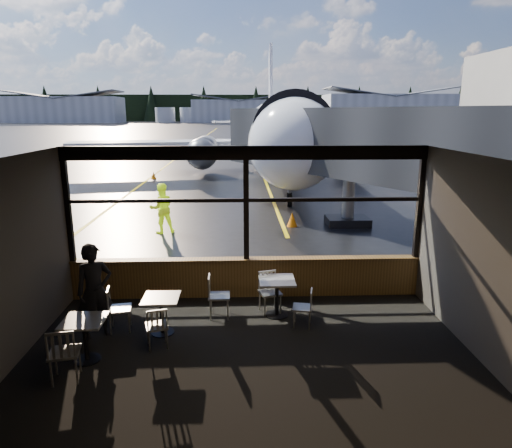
{
  "coord_description": "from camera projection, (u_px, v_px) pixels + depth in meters",
  "views": [
    {
      "loc": [
        -0.15,
        -10.02,
        4.22
      ],
      "look_at": [
        0.26,
        1.0,
        1.5
      ],
      "focal_mm": 32.0,
      "sensor_mm": 36.0,
      "label": 1
    }
  ],
  "objects": [
    {
      "name": "treeline",
      "position": [
        239.0,
        108.0,
        213.07
      ],
      "size": [
        360.0,
        3.0,
        12.0
      ],
      "primitive_type": "cube",
      "color": "black",
      "rests_on": "ground_plane"
    },
    {
      "name": "ground_plane",
      "position": [
        239.0,
        127.0,
        127.18
      ],
      "size": [
        520.0,
        520.0,
        0.0
      ],
      "primitive_type": "plane",
      "color": "black",
      "rests_on": "ground"
    },
    {
      "name": "cafe_table_mid",
      "position": [
        162.0,
        315.0,
        8.84
      ],
      "size": [
        0.69,
        0.69,
        0.76
      ],
      "primitive_type": null,
      "color": "#A7A299",
      "rests_on": "carpet_floor"
    },
    {
      "name": "hangar_left",
      "position": [
        63.0,
        109.0,
        181.54
      ],
      "size": [
        45.0,
        18.0,
        11.0
      ],
      "primitive_type": null,
      "color": "silver",
      "rests_on": "ground_plane"
    },
    {
      "name": "fuel_tank_a",
      "position": [
        165.0,
        115.0,
        185.53
      ],
      "size": [
        8.0,
        8.0,
        6.0
      ],
      "primitive_type": "cylinder",
      "color": "silver",
      "rests_on": "ground_plane"
    },
    {
      "name": "wall_right",
      "position": [
        490.0,
        265.0,
        7.56
      ],
      "size": [
        0.04,
        6.0,
        3.5
      ],
      "primitive_type": "cube",
      "color": "#453F37",
      "rests_on": "ground"
    },
    {
      "name": "chair_near_e",
      "position": [
        302.0,
        308.0,
        9.13
      ],
      "size": [
        0.51,
        0.51,
        0.79
      ],
      "primitive_type": null,
      "rotation": [
        0.0,
        0.0,
        1.38
      ],
      "color": "#B2AEA1",
      "rests_on": "carpet_floor"
    },
    {
      "name": "ground_crew",
      "position": [
        162.0,
        208.0,
        16.17
      ],
      "size": [
        1.05,
        0.95,
        1.78
      ],
      "primitive_type": "imported",
      "rotation": [
        0.0,
        0.0,
        3.52
      ],
      "color": "#BFF219",
      "rests_on": "ground_plane"
    },
    {
      "name": "ceiling",
      "position": [
        249.0,
        160.0,
        6.99
      ],
      "size": [
        8.0,
        6.0,
        0.04
      ],
      "primitive_type": "cube",
      "color": "#38332D",
      "rests_on": "ground"
    },
    {
      "name": "mullion_left",
      "position": [
        68.0,
        206.0,
        10.07
      ],
      "size": [
        0.12,
        0.12,
        2.6
      ],
      "primitive_type": "cube",
      "color": "black",
      "rests_on": "ground"
    },
    {
      "name": "chair_mid_w",
      "position": [
        120.0,
        309.0,
        8.95
      ],
      "size": [
        0.56,
        0.56,
        0.9
      ],
      "primitive_type": null,
      "rotation": [
        0.0,
        0.0,
        -1.4
      ],
      "color": "#B6B2A5",
      "rests_on": "carpet_floor"
    },
    {
      "name": "cone_nose",
      "position": [
        292.0,
        219.0,
        17.21
      ],
      "size": [
        0.39,
        0.39,
        0.55
      ],
      "primitive_type": "cone",
      "color": "#E25507",
      "rests_on": "ground_plane"
    },
    {
      "name": "cafe_table_left",
      "position": [
        86.0,
        340.0,
        7.86
      ],
      "size": [
        0.7,
        0.7,
        0.77
      ],
      "primitive_type": null,
      "color": "#A39F96",
      "rests_on": "carpet_floor"
    },
    {
      "name": "chair_near_w",
      "position": [
        219.0,
        296.0,
        9.54
      ],
      "size": [
        0.51,
        0.51,
        0.93
      ],
      "primitive_type": null,
      "rotation": [
        0.0,
        0.0,
        -1.56
      ],
      "color": "#B9B4A7",
      "rests_on": "carpet_floor"
    },
    {
      "name": "chair_near_n",
      "position": [
        270.0,
        293.0,
        9.75
      ],
      "size": [
        0.61,
        0.61,
        0.9
      ],
      "primitive_type": null,
      "rotation": [
        0.0,
        0.0,
        3.42
      ],
      "color": "beige",
      "rests_on": "carpet_floor"
    },
    {
      "name": "passenger",
      "position": [
        95.0,
        291.0,
        8.65
      ],
      "size": [
        0.8,
        0.71,
        1.83
      ],
      "primitive_type": "imported",
      "rotation": [
        0.0,
        0.0,
        0.5
      ],
      "color": "black",
      "rests_on": "carpet_floor"
    },
    {
      "name": "carpet_floor",
      "position": [
        250.0,
        364.0,
        7.83
      ],
      "size": [
        8.0,
        6.0,
        0.01
      ],
      "primitive_type": "cube",
      "color": "black",
      "rests_on": "ground"
    },
    {
      "name": "hangar_mid",
      "position": [
        239.0,
        110.0,
        189.05
      ],
      "size": [
        38.0,
        15.0,
        10.0
      ],
      "primitive_type": null,
      "color": "silver",
      "rests_on": "ground_plane"
    },
    {
      "name": "window_header",
      "position": [
        246.0,
        153.0,
        9.94
      ],
      "size": [
        8.0,
        0.18,
        0.3
      ],
      "primitive_type": "cube",
      "color": "black",
      "rests_on": "ground"
    },
    {
      "name": "wall_back",
      "position": [
        256.0,
        369.0,
        4.5
      ],
      "size": [
        8.0,
        0.04,
        3.5
      ],
      "primitive_type": "cube",
      "color": "#453F37",
      "rests_on": "ground"
    },
    {
      "name": "cone_wing",
      "position": [
        154.0,
        175.0,
        29.45
      ],
      "size": [
        0.33,
        0.33,
        0.46
      ],
      "primitive_type": "cone",
      "color": "#F45D07",
      "rests_on": "ground_plane"
    },
    {
      "name": "fuel_tank_b",
      "position": [
        190.0,
        115.0,
        185.89
      ],
      "size": [
        8.0,
        8.0,
        6.0
      ],
      "primitive_type": "cylinder",
      "color": "silver",
      "rests_on": "ground_plane"
    },
    {
      "name": "mullion_centre",
      "position": [
        246.0,
        204.0,
        10.21
      ],
      "size": [
        0.12,
        0.12,
        2.6
      ],
      "primitive_type": "cube",
      "color": "black",
      "rests_on": "ground"
    },
    {
      "name": "chair_mid_s",
      "position": [
        157.0,
        326.0,
        8.32
      ],
      "size": [
        0.55,
        0.55,
        0.82
      ],
      "primitive_type": null,
      "rotation": [
        0.0,
        0.0,
        0.27
      ],
      "color": "#AAA599",
      "rests_on": "carpet_floor"
    },
    {
      "name": "airliner",
      "position": [
        278.0,
        94.0,
        31.21
      ],
      "size": [
        30.67,
        36.36,
        10.8
      ],
      "primitive_type": null,
      "rotation": [
        0.0,
        0.0,
        -0.03
      ],
      "color": "white",
      "rests_on": "ground_plane"
    },
    {
      "name": "mullion_right",
      "position": [
        420.0,
        203.0,
        10.36
      ],
      "size": [
        0.12,
        0.12,
        2.6
      ],
      "primitive_type": "cube",
      "color": "black",
      "rests_on": "ground"
    },
    {
      "name": "window_sill",
      "position": [
        247.0,
        278.0,
        10.63
      ],
      "size": [
        8.0,
        0.28,
        0.9
      ],
      "primitive_type": "cube",
      "color": "brown",
      "rests_on": "ground"
    },
    {
      "name": "cafe_table_near",
      "position": [
        277.0,
        298.0,
        9.61
      ],
      "size": [
        0.74,
        0.74,
        0.82
      ],
      "primitive_type": null,
      "color": "#A9A49B",
      "rests_on": "carpet_floor"
    },
    {
      "name": "jet_bridge",
      "position": [
        348.0,
        162.0,
        15.6
      ],
      "size": [
        9.55,
        11.67,
        5.09
      ],
      "primitive_type": null,
      "color": "#2B2B2D",
      "rests_on": "ground_plane"
    },
    {
      "name": "chair_left_s",
      "position": [
        65.0,
        353.0,
        7.27
      ],
      "size": [
        0.61,
        0.61,
        0.96
      ],
      "primitive_type": null,
      "rotation": [
        0.0,
        0.0,
        0.19
      ],
      "color": "#B0AB9F",
      "rests_on": "carpet_floor"
    },
    {
      "name": "fuel_tank_c",
      "position": [
        214.0,
        115.0,
        186.25
      ],
      "size": [
        8.0,
        8.0,
        6.0
      ],
      "primitive_type": "cylinder",
      "color": "silver",
      "rests_on": "ground_plane"
    },
    {
      "name": "window_transom",
      "position": [
        246.0,
        200.0,
        10.19
      ],
      "size": [
        8.0,
        0.1,
        0.08
      ],
      "primitive_type": "cube",
      "color": "black",
      "rests_on": "ground"
    },
    {
      "name": "hangar_right",
      "position": [
        387.0,
        107.0,
        184.2
      ],
      "size": [
        50.0,
        20.0,
        12.0
      ],
      "primitive_type": null,
      "color": "silver",
      "rests_on": "ground_plane"
    }
  ]
}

